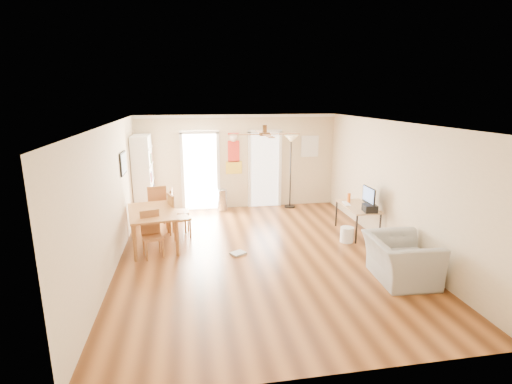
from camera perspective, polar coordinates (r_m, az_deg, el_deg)
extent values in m
plane|color=brown|center=(7.82, 0.76, -9.26)|extent=(7.00, 7.00, 0.00)
cube|color=red|center=(10.72, -3.31, 5.73)|extent=(0.46, 0.03, 1.10)
cube|color=white|center=(11.15, 7.94, 6.71)|extent=(0.50, 0.04, 0.60)
cube|color=black|center=(8.69, -19.01, 4.04)|extent=(0.04, 0.66, 0.48)
cylinder|color=#B0B0B2|center=(10.69, -5.03, -1.20)|extent=(0.28, 0.28, 0.59)
cube|color=white|center=(9.17, 13.18, -1.66)|extent=(0.18, 0.40, 0.01)
cube|color=black|center=(8.67, 16.45, -2.29)|extent=(0.30, 0.34, 0.16)
cylinder|color=orange|center=(9.27, 13.55, -0.85)|extent=(0.09, 0.09, 0.22)
cylinder|color=white|center=(8.66, 13.25, -6.13)|extent=(0.30, 0.30, 0.33)
cylinder|color=silver|center=(7.49, 20.64, -10.04)|extent=(0.33, 0.33, 0.31)
cube|color=#A4A59F|center=(7.85, -2.65, -9.03)|extent=(0.35, 0.33, 0.04)
imported|color=gray|center=(7.13, 20.54, -9.29)|extent=(1.08, 1.22, 0.75)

